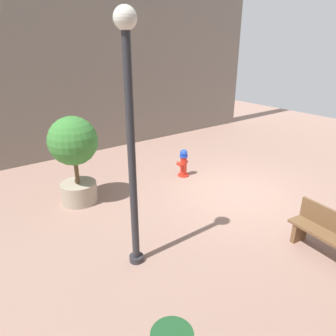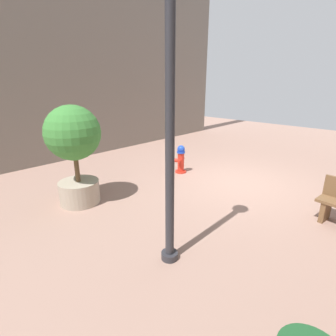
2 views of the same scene
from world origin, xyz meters
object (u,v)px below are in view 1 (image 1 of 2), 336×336
planter_tree (74,152)px  street_lamp (130,124)px  fire_hydrant (183,163)px  bench_near (334,236)px

planter_tree → street_lamp: 3.33m
fire_hydrant → bench_near: (-4.95, 0.20, 0.05)m
fire_hydrant → bench_near: size_ratio=0.51×
bench_near → planter_tree: planter_tree is taller
bench_near → planter_tree: 6.22m
fire_hydrant → planter_tree: bearing=84.7°
fire_hydrant → street_lamp: 4.95m
planter_tree → street_lamp: size_ratio=0.52×
fire_hydrant → planter_tree: 3.53m
bench_near → planter_tree: bearing=31.1°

